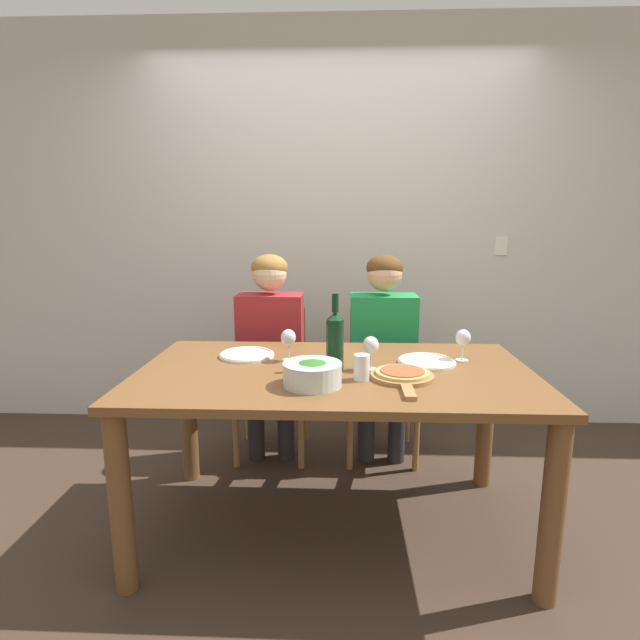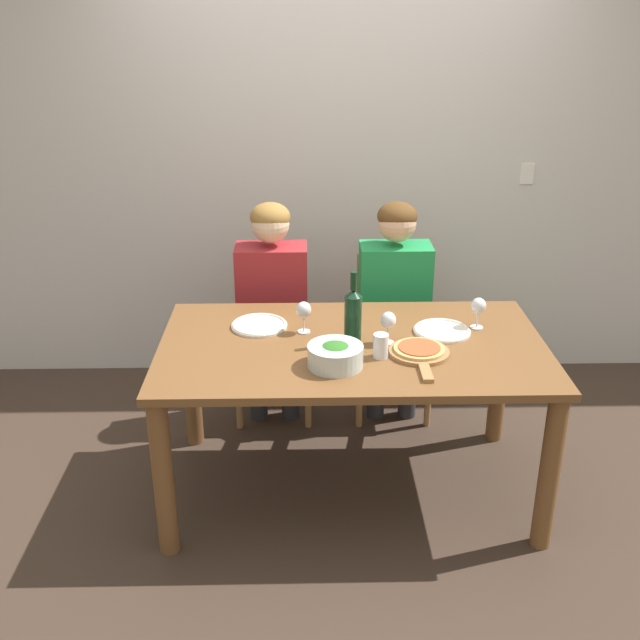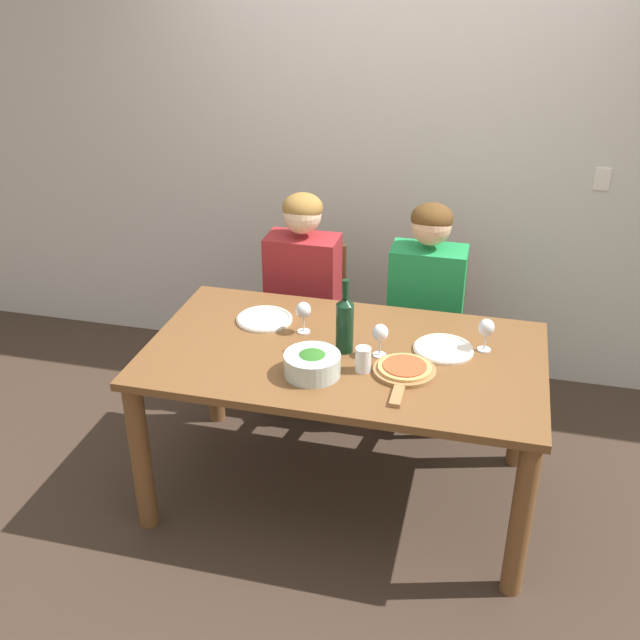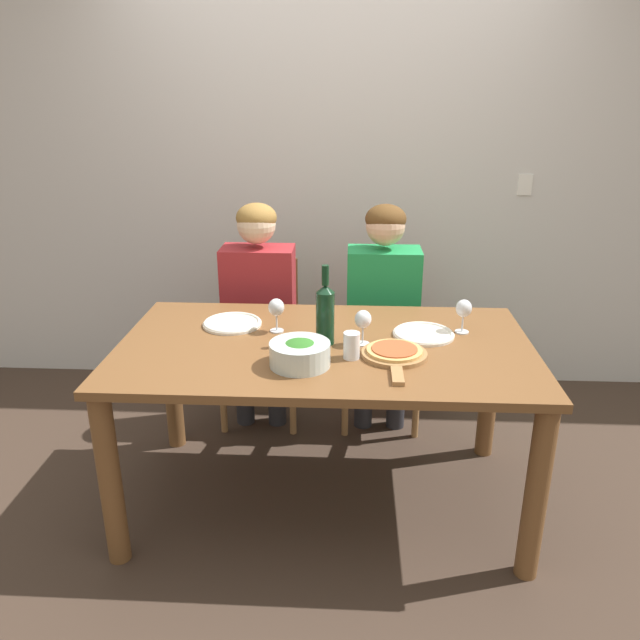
% 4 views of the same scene
% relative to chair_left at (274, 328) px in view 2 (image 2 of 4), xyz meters
% --- Properties ---
extents(ground_plane, '(40.00, 40.00, 0.00)m').
position_rel_chair_left_xyz_m(ground_plane, '(0.39, -0.83, -0.49)').
color(ground_plane, '#3D2D23').
extents(back_wall, '(10.00, 0.06, 2.70)m').
position_rel_chair_left_xyz_m(back_wall, '(0.39, 0.51, 0.86)').
color(back_wall, silver).
rests_on(back_wall, ground).
extents(dining_table, '(1.73, 0.98, 0.78)m').
position_rel_chair_left_xyz_m(dining_table, '(0.39, -0.83, 0.17)').
color(dining_table, brown).
rests_on(dining_table, ground).
extents(chair_left, '(0.42, 0.42, 0.89)m').
position_rel_chair_left_xyz_m(chair_left, '(0.00, 0.00, 0.00)').
color(chair_left, '#9E7042').
rests_on(chair_left, ground).
extents(chair_right, '(0.42, 0.42, 0.89)m').
position_rel_chair_left_xyz_m(chair_right, '(0.66, 0.00, 0.00)').
color(chair_right, '#9E7042').
rests_on(chair_right, ground).
extents(person_woman, '(0.47, 0.51, 1.23)m').
position_rel_chair_left_xyz_m(person_woman, '(-0.00, -0.11, 0.25)').
color(person_woman, '#28282D').
rests_on(person_woman, ground).
extents(person_man, '(0.47, 0.51, 1.23)m').
position_rel_chair_left_xyz_m(person_man, '(0.66, -0.11, 0.25)').
color(person_man, '#28282D').
rests_on(person_man, ground).
extents(wine_bottle, '(0.08, 0.08, 0.34)m').
position_rel_chair_left_xyz_m(wine_bottle, '(0.39, -0.82, 0.42)').
color(wine_bottle, black).
rests_on(wine_bottle, dining_table).
extents(broccoli_bowl, '(0.24, 0.24, 0.10)m').
position_rel_chair_left_xyz_m(broccoli_bowl, '(0.30, -1.05, 0.34)').
color(broccoli_bowl, silver).
rests_on(broccoli_bowl, dining_table).
extents(dinner_plate_left, '(0.26, 0.26, 0.02)m').
position_rel_chair_left_xyz_m(dinner_plate_left, '(-0.04, -0.64, 0.30)').
color(dinner_plate_left, silver).
rests_on(dinner_plate_left, dining_table).
extents(dinner_plate_right, '(0.26, 0.26, 0.02)m').
position_rel_chair_left_xyz_m(dinner_plate_right, '(0.81, -0.72, 0.30)').
color(dinner_plate_right, silver).
rests_on(dinner_plate_right, dining_table).
extents(pizza_on_board, '(0.26, 0.40, 0.04)m').
position_rel_chair_left_xyz_m(pizza_on_board, '(0.67, -0.95, 0.30)').
color(pizza_on_board, '#9E7042').
rests_on(pizza_on_board, dining_table).
extents(wine_glass_left, '(0.07, 0.07, 0.15)m').
position_rel_chair_left_xyz_m(wine_glass_left, '(0.17, -0.70, 0.39)').
color(wine_glass_left, silver).
rests_on(wine_glass_left, dining_table).
extents(wine_glass_right, '(0.07, 0.07, 0.15)m').
position_rel_chair_left_xyz_m(wine_glass_right, '(0.98, -0.67, 0.39)').
color(wine_glass_right, silver).
rests_on(wine_glass_right, dining_table).
extents(wine_glass_centre, '(0.07, 0.07, 0.15)m').
position_rel_chair_left_xyz_m(wine_glass_centre, '(0.54, -0.83, 0.39)').
color(wine_glass_centre, silver).
rests_on(wine_glass_centre, dining_table).
extents(water_tumbler, '(0.07, 0.07, 0.11)m').
position_rel_chair_left_xyz_m(water_tumbler, '(0.50, -0.97, 0.34)').
color(water_tumbler, silver).
rests_on(water_tumbler, dining_table).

